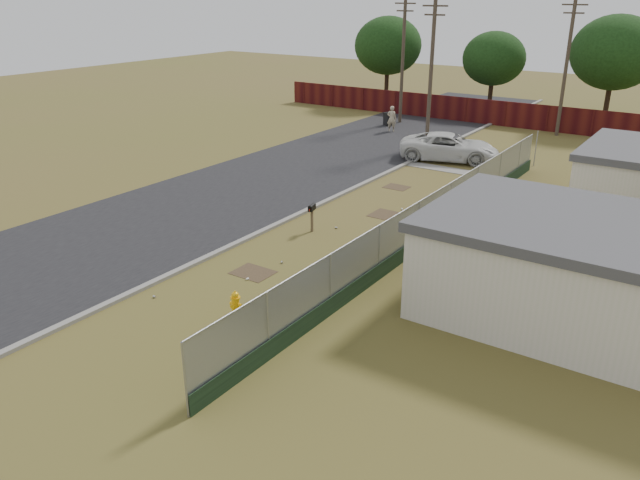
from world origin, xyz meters
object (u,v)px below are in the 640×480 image
Objects in this scene: fire_hydrant at (236,304)px; trash_bin at (388,119)px; mailbox at (312,210)px; pedestrian at (392,119)px; pickup_truck at (449,147)px.

trash_bin is (-9.99, 28.24, 0.08)m from fire_hydrant.
mailbox reaches higher than fire_hydrant.
fire_hydrant is 0.72× the size of mailbox.
pedestrian is 2.21m from trash_bin.
pickup_truck is 8.36m from pedestrian.
mailbox is 1.27× the size of trash_bin.
pickup_truck is 6.02× the size of trash_bin.
pickup_truck is (-2.23, 21.25, 0.38)m from fire_hydrant.
mailbox is at bearing 106.91° from fire_hydrant.
pedestrian is at bearing 108.38° from fire_hydrant.
pickup_truck is at bearing 126.29° from pedestrian.
fire_hydrant is at bearing 93.06° from pedestrian.
fire_hydrant is 0.47× the size of pedestrian.
mailbox is at bearing -69.66° from trash_bin.
pedestrian is (-6.59, 19.24, -0.04)m from mailbox.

